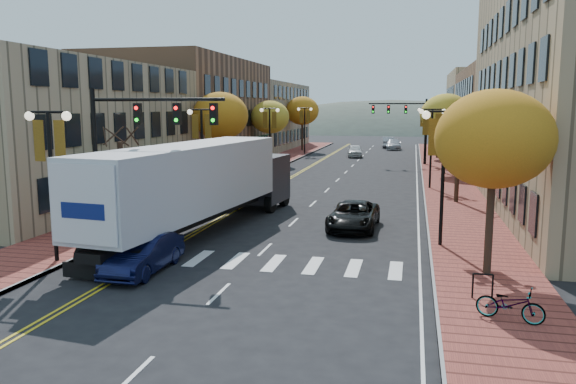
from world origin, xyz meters
The scene contains 32 objects.
ground centered at (0.00, 0.00, 0.00)m, with size 200.00×200.00×0.00m, color black.
sidewalk_left centered at (-9.00, 32.50, 0.07)m, with size 4.00×85.00×0.15m, color brown.
sidewalk_right centered at (9.00, 32.50, 0.07)m, with size 4.00×85.00×0.15m, color brown.
building_left_near centered at (-17.00, 13.00, 4.50)m, with size 12.00×22.00×9.00m, color #9E8966.
building_left_mid centered at (-17.00, 36.00, 5.50)m, with size 12.00×24.00×11.00m, color brown.
building_left_far centered at (-17.00, 61.00, 4.75)m, with size 12.00×26.00×9.50m, color #9E8966.
building_right_mid centered at (18.50, 42.00, 5.00)m, with size 15.00×24.00×10.00m, color brown.
building_right_far centered at (18.50, 64.00, 5.50)m, with size 15.00×20.00×11.00m, color #9E8966.
tree_left_a centered at (-9.00, 8.00, 2.25)m, with size 0.28×0.28×4.20m.
tree_left_b centered at (-9.00, 24.00, 5.45)m, with size 4.48×4.48×7.21m.
tree_left_c centered at (-9.00, 40.00, 5.05)m, with size 4.16×4.16×6.69m.
tree_left_d centered at (-9.00, 58.00, 5.60)m, with size 4.61×4.61×7.42m.
tree_right_a centered at (9.00, 2.00, 5.05)m, with size 4.16×4.16×6.69m.
tree_right_b centered at (9.00, 18.00, 2.25)m, with size 0.28×0.28×4.20m.
tree_right_c centered at (9.00, 34.00, 5.45)m, with size 4.48×4.48×7.21m.
tree_right_d centered at (9.00, 50.00, 5.29)m, with size 4.35×4.35×7.00m.
lamp_left_a centered at (-7.50, 0.00, 4.29)m, with size 1.96×0.36×6.05m.
lamp_left_b centered at (-7.50, 16.00, 4.29)m, with size 1.96×0.36×6.05m.
lamp_left_c centered at (-7.50, 34.00, 4.29)m, with size 1.96×0.36×6.05m.
lamp_left_d centered at (-7.50, 52.00, 4.29)m, with size 1.96×0.36×6.05m.
lamp_right_a centered at (7.50, 6.00, 4.29)m, with size 1.96×0.36×6.05m.
lamp_right_b centered at (7.50, 24.00, 4.29)m, with size 1.96×0.36×6.05m.
lamp_right_c centered at (7.50, 42.00, 4.29)m, with size 1.96×0.36×6.05m.
traffic_mast_near centered at (-5.48, 3.00, 4.92)m, with size 6.10×0.35×7.00m.
traffic_mast_far centered at (5.48, 42.00, 4.92)m, with size 6.10×0.34×7.00m.
semi_truck centered at (-3.77, 6.43, 2.61)m, with size 4.82×18.05×4.46m.
navy_sedan centered at (-3.61, -0.25, 0.72)m, with size 1.52×4.34×1.43m, color black.
black_suv centered at (3.34, 9.06, 0.70)m, with size 2.32×5.03×1.40m, color black.
car_far_white centered at (-0.84, 50.47, 0.76)m, with size 1.80×4.46×1.52m, color silver.
car_far_silver centered at (3.38, 63.80, 0.74)m, with size 2.08×5.12×1.48m, color #AFAFB7.
car_far_oncoming centered at (2.44, 67.48, 0.82)m, with size 1.73×4.96×1.63m, color #A8A7AE.
bicycle centered at (9.05, -2.79, 0.65)m, with size 0.66×1.89×0.99m, color gray.
Camera 1 is at (6.20, -19.11, 6.22)m, focal length 35.00 mm.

